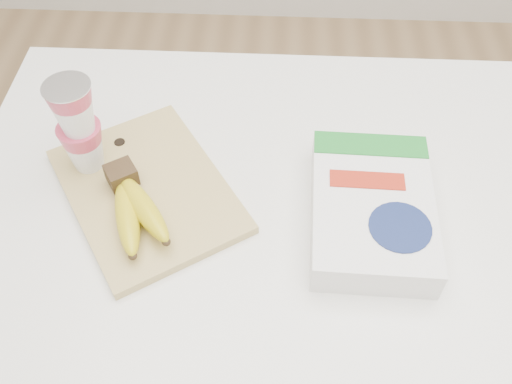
{
  "coord_description": "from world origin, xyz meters",
  "views": [
    {
      "loc": [
        -0.08,
        -0.61,
        1.72
      ],
      "look_at": [
        -0.11,
        -0.01,
        0.99
      ],
      "focal_mm": 40.0,
      "sensor_mm": 36.0,
      "label": 1
    }
  ],
  "objects_px": {
    "bananas": "(134,207)",
    "yogurt_stack": "(78,125)",
    "cutting_board": "(147,190)",
    "table": "(301,329)",
    "cereal_box": "(372,209)"
  },
  "relations": [
    {
      "from": "cutting_board",
      "to": "cereal_box",
      "type": "bearing_deg",
      "value": -38.92
    },
    {
      "from": "bananas",
      "to": "yogurt_stack",
      "type": "relative_size",
      "value": 1.11
    },
    {
      "from": "cutting_board",
      "to": "yogurt_stack",
      "type": "xyz_separation_m",
      "value": [
        -0.11,
        0.05,
        0.11
      ]
    },
    {
      "from": "table",
      "to": "cutting_board",
      "type": "relative_size",
      "value": 3.67
    },
    {
      "from": "table",
      "to": "bananas",
      "type": "bearing_deg",
      "value": -171.2
    },
    {
      "from": "bananas",
      "to": "cutting_board",
      "type": "bearing_deg",
      "value": 83.51
    },
    {
      "from": "table",
      "to": "cutting_board",
      "type": "xyz_separation_m",
      "value": [
        -0.3,
        0.01,
        0.48
      ]
    },
    {
      "from": "table",
      "to": "cutting_board",
      "type": "bearing_deg",
      "value": 177.23
    },
    {
      "from": "cutting_board",
      "to": "table",
      "type": "bearing_deg",
      "value": -35.71
    },
    {
      "from": "cereal_box",
      "to": "cutting_board",
      "type": "bearing_deg",
      "value": 175.5
    },
    {
      "from": "cutting_board",
      "to": "yogurt_stack",
      "type": "relative_size",
      "value": 1.89
    },
    {
      "from": "cutting_board",
      "to": "bananas",
      "type": "distance_m",
      "value": 0.07
    },
    {
      "from": "table",
      "to": "cutting_board",
      "type": "height_order",
      "value": "cutting_board"
    },
    {
      "from": "table",
      "to": "cereal_box",
      "type": "relative_size",
      "value": 4.3
    },
    {
      "from": "table",
      "to": "yogurt_stack",
      "type": "xyz_separation_m",
      "value": [
        -0.41,
        0.06,
        0.59
      ]
    }
  ]
}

